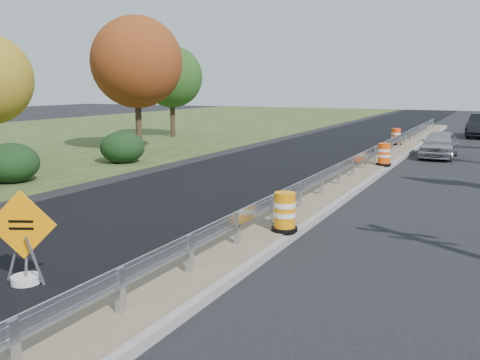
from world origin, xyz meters
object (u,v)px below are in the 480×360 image
at_px(caution_sign, 25,260).
at_px(barrel_median_mid, 384,155).
at_px(barrel_median_near, 285,212).
at_px(car_silver, 439,144).
at_px(barrel_median_far, 396,137).

bearing_deg(caution_sign, barrel_median_mid, 54.66).
xyz_separation_m(caution_sign, barrel_median_mid, (3.28, 16.56, 0.23)).
bearing_deg(barrel_median_mid, caution_sign, -101.20).
xyz_separation_m(barrel_median_near, car_silver, (1.70, 17.26, 0.02)).
height_order(barrel_median_near, barrel_median_mid, barrel_median_mid).
bearing_deg(barrel_median_mid, barrel_median_far, 96.71).
relative_size(caution_sign, barrel_median_mid, 1.87).
distance_m(barrel_median_far, car_silver, 4.07).
bearing_deg(car_silver, barrel_median_mid, -106.27).
bearing_deg(car_silver, barrel_median_near, -94.69).
relative_size(caution_sign, car_silver, 0.44).
height_order(caution_sign, barrel_median_far, caution_sign).
distance_m(barrel_median_mid, car_silver, 5.75).
distance_m(barrel_median_near, car_silver, 17.35).
relative_size(barrel_median_near, barrel_median_far, 0.98).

